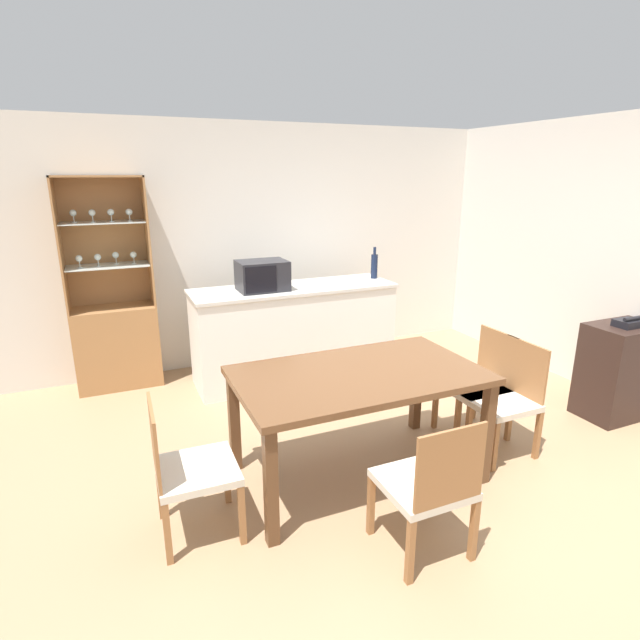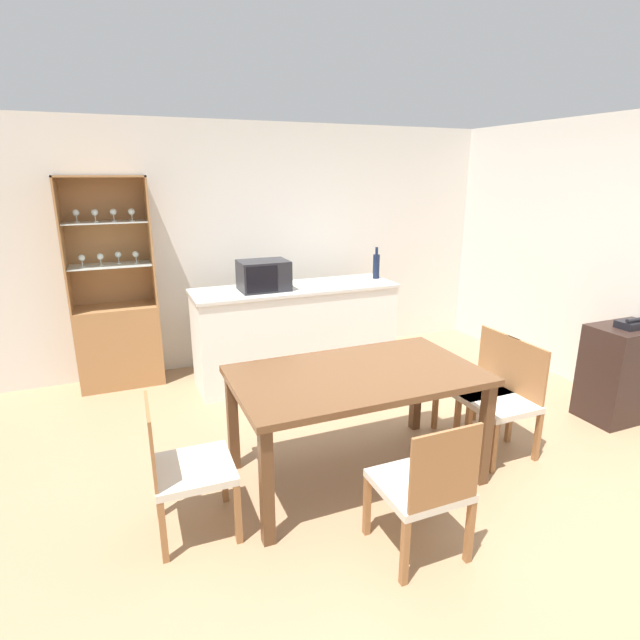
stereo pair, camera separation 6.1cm
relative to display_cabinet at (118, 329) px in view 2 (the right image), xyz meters
The scene contains 14 objects.
ground_plane 2.99m from the display_cabinet, 55.38° to the right, with size 18.00×18.00×0.00m, color #A37F5B.
wall_back 1.82m from the display_cabinet, ahead, with size 6.80×0.06×2.55m.
wall_right 4.79m from the display_cabinet, 26.46° to the right, with size 0.06×4.60×2.55m.
kitchen_counter 1.75m from the display_cabinet, 17.11° to the right, with size 2.03×0.63×0.96m.
display_cabinet is the anchor object (origin of this frame).
dining_table 2.74m from the display_cabinet, 58.28° to the right, with size 1.63×0.95×0.77m.
dining_chair_side_right_near 3.59m from the display_cabinet, 43.62° to the right, with size 0.45×0.45×0.84m.
dining_chair_side_right_far 3.40m from the display_cabinet, 40.14° to the right, with size 0.45×0.45×0.84m.
dining_chair_side_left_near 2.49m from the display_cabinet, 83.39° to the right, with size 0.45×0.45×0.84m.
dining_chair_head_near 3.46m from the display_cabinet, 65.38° to the right, with size 0.45×0.45×0.84m.
microwave 1.54m from the display_cabinet, 21.87° to the right, with size 0.46×0.35×0.28m.
wine_bottle 2.69m from the display_cabinet, 10.03° to the right, with size 0.07×0.07×0.33m.
side_cabinet 4.60m from the display_cabinet, 31.65° to the right, with size 0.60×0.41×0.82m.
telephone 4.59m from the display_cabinet, 32.28° to the right, with size 0.20×0.15×0.09m.
Camera 2 is at (-1.62, -2.65, 2.03)m, focal length 28.00 mm.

